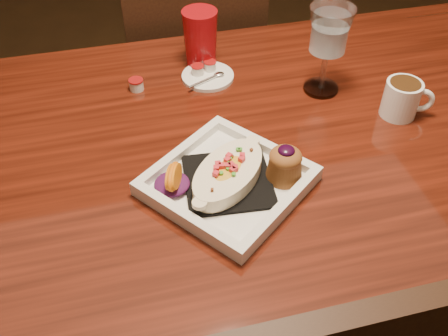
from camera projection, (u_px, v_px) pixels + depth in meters
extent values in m
plane|color=black|center=(241.00, 324.00, 1.54)|extent=(7.00, 7.00, 0.00)
cube|color=maroon|center=(249.00, 146.00, 1.04)|extent=(1.50, 0.90, 0.04)
cylinder|color=black|center=(406.00, 128.00, 1.67)|extent=(0.07, 0.07, 0.71)
cube|color=black|center=(189.00, 78.00, 1.72)|extent=(0.42, 0.42, 0.04)
cylinder|color=black|center=(225.00, 96.00, 2.02)|extent=(0.04, 0.04, 0.45)
cylinder|color=black|center=(141.00, 109.00, 1.96)|extent=(0.04, 0.04, 0.45)
cylinder|color=black|center=(248.00, 150.00, 1.79)|extent=(0.04, 0.04, 0.45)
cylinder|color=black|center=(154.00, 166.00, 1.73)|extent=(0.04, 0.04, 0.45)
cube|color=black|center=(198.00, 39.00, 1.41)|extent=(0.40, 0.03, 0.46)
cube|color=white|center=(228.00, 184.00, 0.92)|extent=(0.35, 0.35, 0.01)
cube|color=black|center=(228.00, 181.00, 0.91)|extent=(0.17, 0.17, 0.01)
ellipsoid|color=yellow|center=(228.00, 173.00, 0.90)|extent=(0.17, 0.17, 0.03)
ellipsoid|color=#4F124A|center=(172.00, 184.00, 0.90)|extent=(0.07, 0.07, 0.02)
cone|color=brown|center=(284.00, 167.00, 0.91)|extent=(0.07, 0.07, 0.05)
ellipsoid|color=brown|center=(286.00, 157.00, 0.89)|extent=(0.06, 0.06, 0.03)
ellipsoid|color=black|center=(286.00, 151.00, 0.88)|extent=(0.03, 0.03, 0.01)
cylinder|color=white|center=(401.00, 99.00, 1.05)|extent=(0.08, 0.08, 0.08)
cylinder|color=#36200E|center=(405.00, 86.00, 1.03)|extent=(0.06, 0.06, 0.02)
torus|color=white|center=(421.00, 100.00, 1.05)|extent=(0.06, 0.03, 0.06)
cylinder|color=silver|center=(321.00, 88.00, 1.15)|extent=(0.08, 0.08, 0.01)
cylinder|color=silver|center=(323.00, 71.00, 1.11)|extent=(0.01, 0.01, 0.09)
cone|color=silver|center=(330.00, 31.00, 1.05)|extent=(0.10, 0.10, 0.10)
cylinder|color=white|center=(208.00, 76.00, 1.18)|extent=(0.12, 0.12, 0.01)
cylinder|color=white|center=(198.00, 70.00, 1.17)|extent=(0.03, 0.03, 0.02)
cylinder|color=#B41616|center=(198.00, 66.00, 1.16)|extent=(0.03, 0.03, 0.00)
cylinder|color=white|center=(210.00, 66.00, 1.19)|extent=(0.03, 0.03, 0.02)
cylinder|color=#B41616|center=(210.00, 62.00, 1.18)|extent=(0.03, 0.03, 0.00)
cylinder|color=white|center=(136.00, 85.00, 1.14)|extent=(0.03, 0.03, 0.02)
cylinder|color=#B41616|center=(136.00, 80.00, 1.13)|extent=(0.03, 0.03, 0.00)
cone|color=#A30B12|center=(200.00, 39.00, 1.18)|extent=(0.08, 0.08, 0.14)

